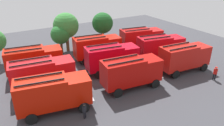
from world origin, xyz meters
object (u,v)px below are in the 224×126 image
fire_truck_1 (131,71)px  traffic_cone_0 (113,50)px  firefighter_0 (112,43)px  tree_2 (66,26)px  fire_truck_6 (34,59)px  firefighter_3 (118,54)px  fire_truck_8 (141,38)px  firefighter_1 (84,110)px  fire_truck_4 (112,57)px  fire_truck_2 (184,57)px  fire_truck_3 (42,73)px  fire_truck_7 (97,47)px  firefighter_2 (215,73)px  tree_3 (103,23)px  tree_1 (60,35)px  fire_truck_0 (53,92)px  fire_truck_5 (160,46)px

fire_truck_1 → traffic_cone_0: bearing=75.4°
firefighter_0 → tree_2: 8.40m
firefighter_0 → traffic_cone_0: (-0.74, -1.55, -0.66)m
fire_truck_6 → firefighter_3: fire_truck_6 is taller
fire_truck_8 → firefighter_1: (-15.59, -11.83, -1.25)m
fire_truck_4 → fire_truck_8: 9.63m
fire_truck_4 → fire_truck_2: bearing=-21.1°
fire_truck_3 → traffic_cone_0: size_ratio=13.04×
fire_truck_7 → fire_truck_8: (8.28, 0.04, 0.00)m
fire_truck_6 → fire_truck_2: bearing=-19.5°
firefighter_1 → traffic_cone_0: bearing=-81.1°
firefighter_2 → tree_2: (-12.44, 19.27, 3.30)m
fire_truck_1 → tree_3: tree_3 is taller
tree_2 → tree_3: tree_2 is taller
fire_truck_1 → tree_1: tree_1 is taller
fire_truck_1 → fire_truck_3: (-8.93, 4.75, 0.00)m
fire_truck_0 → fire_truck_8: same height
fire_truck_1 → firefighter_0: (4.99, 12.75, -1.21)m
fire_truck_2 → firefighter_0: (-3.68, 12.75, -1.21)m
fire_truck_0 → fire_truck_6: same height
fire_truck_3 → firefighter_2: bearing=-18.0°
fire_truck_3 → tree_3: bearing=44.5°
fire_truck_5 → fire_truck_8: 4.77m
firefighter_1 → tree_1: 17.59m
fire_truck_5 → fire_truck_8: (0.02, 4.77, 0.00)m
traffic_cone_0 → firefighter_2: bearing=-68.3°
firefighter_0 → tree_3: 3.99m
fire_truck_0 → fire_truck_2: size_ratio=1.02×
fire_truck_1 → fire_truck_6: (-8.92, 9.22, 0.00)m
fire_truck_3 → fire_truck_6: size_ratio=0.99×
tree_1 → fire_truck_6: bearing=-134.6°
fire_truck_0 → fire_truck_8: bearing=37.7°
fire_truck_0 → fire_truck_6: (0.14, 9.12, 0.00)m
fire_truck_3 → traffic_cone_0: bearing=32.2°
fire_truck_8 → fire_truck_1: bearing=-122.5°
fire_truck_1 → firefighter_1: size_ratio=4.57×
fire_truck_0 → firefighter_3: (12.01, 7.43, -1.16)m
fire_truck_7 → firefighter_0: size_ratio=4.42×
fire_truck_1 → firefighter_1: (-6.97, -2.40, -1.25)m
fire_truck_3 → fire_truck_6: same height
fire_truck_5 → traffic_cone_0: fire_truck_5 is taller
fire_truck_1 → tree_3: 16.14m
fire_truck_2 → firefighter_2: 4.27m
traffic_cone_0 → fire_truck_5: bearing=-56.4°
fire_truck_2 → tree_1: tree_1 is taller
fire_truck_7 → firefighter_0: bearing=42.9°
firefighter_1 → firefighter_3: bearing=-86.5°
firefighter_3 → fire_truck_8: bearing=-27.9°
fire_truck_2 → fire_truck_6: bearing=157.7°
fire_truck_0 → tree_2: (6.84, 15.36, 2.16)m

